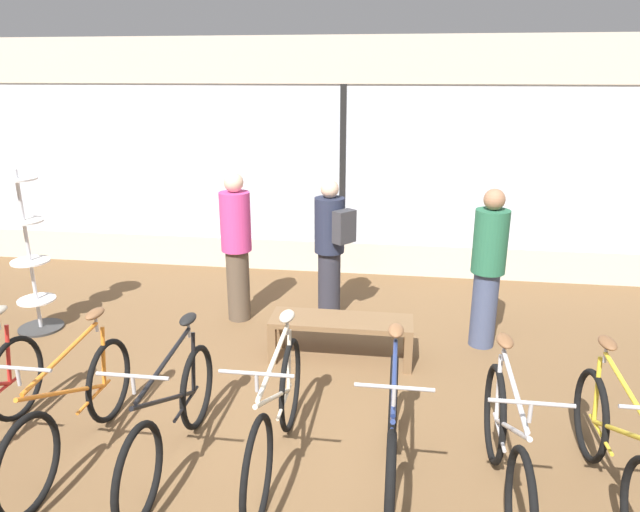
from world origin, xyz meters
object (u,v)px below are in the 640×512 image
object	(u,v)px
bicycle_center_right	(392,436)
bicycle_right	(506,450)
accessory_rack	(31,267)
customer_by_window	(236,244)
bicycle_far_right	(615,453)
customer_near_rack	(331,245)
bicycle_center	(276,418)
bicycle_center_left	(172,419)
display_bench	(341,326)
bicycle_left	(74,411)
customer_mid_floor	(488,266)

from	to	relation	value
bicycle_center_right	bicycle_right	xyz separation A→B (m)	(0.74, -0.06, 0.01)
accessory_rack	customer_by_window	xyz separation A→B (m)	(2.14, 0.59, 0.17)
bicycle_far_right	accessory_rack	distance (m)	5.75
customer_near_rack	bicycle_center	bearing A→B (deg)	-91.02
bicycle_center_left	bicycle_center_right	xyz separation A→B (m)	(1.57, 0.01, 0.01)
bicycle_far_right	display_bench	world-z (taller)	bicycle_far_right
bicycle_center	accessory_rack	xyz separation A→B (m)	(-3.13, 1.92, 0.33)
bicycle_left	customer_by_window	distance (m)	2.71
bicycle_left	accessory_rack	distance (m)	2.62
bicycle_center_right	display_bench	xyz separation A→B (m)	(-0.53, 1.76, -0.03)
bicycle_left	bicycle_far_right	distance (m)	3.76
bicycle_left	customer_by_window	world-z (taller)	customer_by_window
customer_by_window	accessory_rack	bearing A→B (deg)	-164.57
display_bench	bicycle_center_right	bearing A→B (deg)	-73.26
customer_near_rack	customer_by_window	size ratio (longest dim) A/B	0.95
customer_near_rack	customer_mid_floor	size ratio (longest dim) A/B	0.97
display_bench	customer_near_rack	world-z (taller)	customer_near_rack
accessory_rack	customer_by_window	bearing A→B (deg)	15.43
accessory_rack	customer_mid_floor	xyz separation A→B (m)	(4.84, 0.29, 0.14)
bicycle_center	bicycle_center_right	size ratio (longest dim) A/B	1.06
bicycle_right	accessory_rack	distance (m)	5.13
bicycle_far_right	bicycle_left	bearing A→B (deg)	-179.20
accessory_rack	display_bench	world-z (taller)	accessory_rack
bicycle_center_left	bicycle_right	xyz separation A→B (m)	(2.31, -0.06, 0.02)
bicycle_left	customer_by_window	size ratio (longest dim) A/B	1.02
customer_near_rack	bicycle_far_right	bearing A→B (deg)	-51.37
bicycle_center_right	customer_near_rack	distance (m)	2.95
accessory_rack	customer_mid_floor	distance (m)	4.86
bicycle_left	bicycle_center_right	xyz separation A→B (m)	(2.31, 0.02, 0.01)
bicycle_right	customer_mid_floor	size ratio (longest dim) A/B	1.02
bicycle_left	display_bench	distance (m)	2.52
bicycle_far_right	customer_by_window	xyz separation A→B (m)	(-3.26, 2.56, 0.52)
bicycle_center_right	display_bench	distance (m)	1.84
bicycle_right	display_bench	xyz separation A→B (m)	(-1.27, 1.83, -0.04)
bicycle_center_right	accessory_rack	bearing A→B (deg)	153.14
bicycle_right	bicycle_center	bearing A→B (deg)	175.01
accessory_rack	bicycle_right	bearing A→B (deg)	-23.74
bicycle_center_right	customer_mid_floor	bearing A→B (deg)	68.47
bicycle_right	customer_near_rack	xyz separation A→B (m)	(-1.51, 2.87, 0.47)
bicycle_center_left	bicycle_right	world-z (taller)	bicycle_right
bicycle_center_left	bicycle_center	xyz separation A→B (m)	(0.75, 0.08, 0.03)
customer_mid_floor	bicycle_right	bearing A→B (deg)	-93.88
accessory_rack	bicycle_far_right	bearing A→B (deg)	-20.04
bicycle_center_right	bicycle_center_left	bearing A→B (deg)	-179.70
bicycle_center_right	bicycle_left	bearing A→B (deg)	-179.46
display_bench	customer_by_window	bearing A→B (deg)	147.24
customer_by_window	bicycle_far_right	bearing A→B (deg)	-38.13
bicycle_center_left	customer_near_rack	world-z (taller)	customer_near_rack
bicycle_center	accessory_rack	bearing A→B (deg)	148.38
bicycle_center	customer_mid_floor	bearing A→B (deg)	52.19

